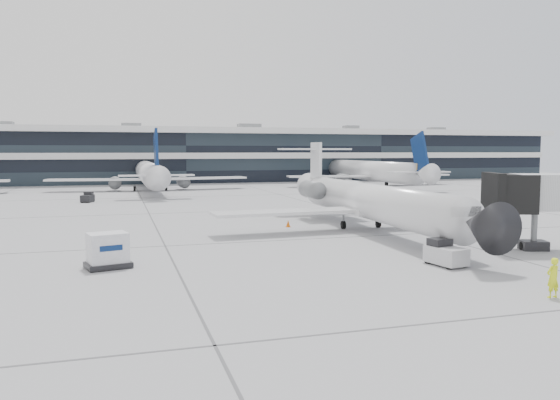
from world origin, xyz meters
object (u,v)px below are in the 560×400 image
object	(u,v)px
regional_jet	(367,200)
baggage_tug	(445,254)
ramp_worker	(553,278)
cargo_uld	(108,251)

from	to	relation	value
regional_jet	baggage_tug	distance (m)	14.00
regional_jet	ramp_worker	bearing A→B (deg)	-91.61
ramp_worker	baggage_tug	distance (m)	7.43
ramp_worker	cargo_uld	xyz separation A→B (m)	(-19.10, 12.13, 0.07)
regional_jet	ramp_worker	world-z (taller)	regional_jet
ramp_worker	baggage_tug	bearing A→B (deg)	-90.28
ramp_worker	regional_jet	bearing A→B (deg)	-98.03
regional_jet	cargo_uld	xyz separation A→B (m)	(-20.17, -9.04, -1.55)
ramp_worker	cargo_uld	bearing A→B (deg)	-37.56
cargo_uld	ramp_worker	bearing A→B (deg)	-47.23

